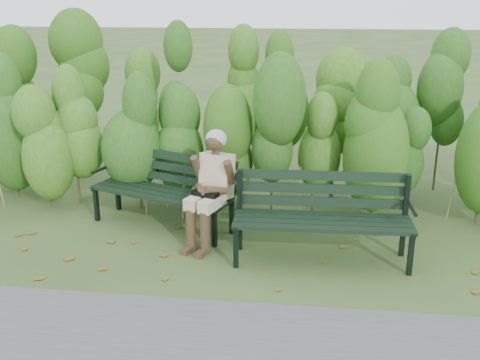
# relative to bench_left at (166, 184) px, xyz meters

# --- Properties ---
(ground) EXTENTS (80.00, 80.00, 0.00)m
(ground) POSITION_rel_bench_left_xyz_m (0.95, -0.78, -0.51)
(ground) COLOR #314820
(hedge_band) EXTENTS (11.04, 1.67, 2.42)m
(hedge_band) POSITION_rel_bench_left_xyz_m (0.95, 1.08, 0.74)
(hedge_band) COLOR #47381E
(hedge_band) RESTS_ON ground
(leaf_litter) EXTENTS (5.63, 2.25, 0.01)m
(leaf_litter) POSITION_rel_bench_left_xyz_m (0.45, -0.68, -0.51)
(leaf_litter) COLOR brown
(leaf_litter) RESTS_ON ground
(bench_left) EXTENTS (1.83, 1.12, 0.87)m
(bench_left) POSITION_rel_bench_left_xyz_m (0.00, 0.00, 0.00)
(bench_left) COLOR black
(bench_left) RESTS_ON ground
(bench_right) EXTENTS (1.84, 0.65, 0.91)m
(bench_right) POSITION_rel_bench_left_xyz_m (1.85, -0.68, 0.02)
(bench_right) COLOR black
(bench_right) RESTS_ON ground
(seated_woman) EXTENTS (0.58, 0.80, 1.28)m
(seated_woman) POSITION_rel_bench_left_xyz_m (0.63, -0.42, 0.21)
(seated_woman) COLOR tan
(seated_woman) RESTS_ON ground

